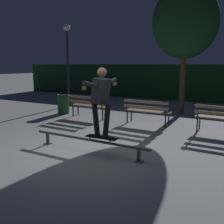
% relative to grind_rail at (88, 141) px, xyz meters
% --- Properties ---
extents(ground_plane, '(90.00, 90.00, 0.00)m').
position_rel_grind_rail_xyz_m(ground_plane, '(0.00, 0.16, -0.26)').
color(ground_plane, '#99999E').
extents(hedge_backdrop, '(24.00, 1.20, 2.04)m').
position_rel_grind_rail_xyz_m(hedge_backdrop, '(0.00, 10.37, 0.76)').
color(hedge_backdrop, '#193D1E').
rests_on(hedge_backdrop, ground).
extents(grind_rail, '(3.14, 0.18, 0.33)m').
position_rel_grind_rail_xyz_m(grind_rail, '(0.00, 0.00, 0.00)').
color(grind_rail, '#47474C').
rests_on(grind_rail, ground).
extents(skateboard, '(0.79, 0.22, 0.09)m').
position_rel_grind_rail_xyz_m(skateboard, '(0.36, -0.00, 0.14)').
color(skateboard, black).
rests_on(skateboard, grind_rail).
extents(skateboarder, '(0.62, 1.41, 1.56)m').
position_rel_grind_rail_xyz_m(skateboarder, '(0.36, 0.00, 1.08)').
color(skateboarder, black).
rests_on(skateboarder, skateboard).
extents(park_bench_leftmost, '(1.61, 0.45, 0.88)m').
position_rel_grind_rail_xyz_m(park_bench_leftmost, '(-2.32, 3.34, 0.28)').
color(park_bench_leftmost, black).
rests_on(park_bench_leftmost, ground).
extents(park_bench_left_center, '(1.61, 0.45, 0.88)m').
position_rel_grind_rail_xyz_m(park_bench_left_center, '(0.09, 3.34, 0.28)').
color(park_bench_left_center, black).
rests_on(park_bench_left_center, ground).
extents(park_bench_right_center, '(1.61, 0.45, 0.88)m').
position_rel_grind_rail_xyz_m(park_bench_right_center, '(2.50, 3.34, 0.28)').
color(park_bench_right_center, black).
rests_on(park_bench_right_center, ground).
extents(tree_behind_benches, '(2.59, 2.59, 5.10)m').
position_rel_grind_rail_xyz_m(tree_behind_benches, '(0.57, 5.90, 3.40)').
color(tree_behind_benches, '#4C3828').
rests_on(tree_behind_benches, ground).
extents(lamp_post_left, '(0.32, 0.32, 3.90)m').
position_rel_grind_rail_xyz_m(lamp_post_left, '(-4.81, 5.22, 2.22)').
color(lamp_post_left, black).
rests_on(lamp_post_left, ground).
extents(trash_can, '(0.52, 0.52, 0.80)m').
position_rel_grind_rail_xyz_m(trash_can, '(-3.74, 3.54, 0.15)').
color(trash_can, '#23562D').
rests_on(trash_can, ground).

